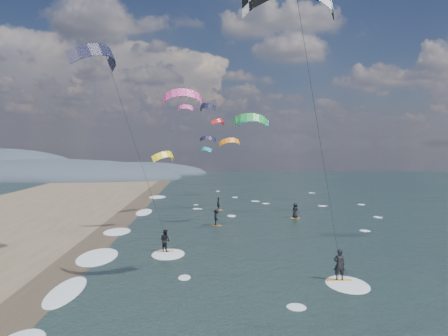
{
  "coord_description": "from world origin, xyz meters",
  "views": [
    {
      "loc": [
        -2.26,
        -23.35,
        8.73
      ],
      "look_at": [
        -1.0,
        12.0,
        7.0
      ],
      "focal_mm": 40.0,
      "sensor_mm": 36.0,
      "label": 1
    }
  ],
  "objects": [
    {
      "name": "kitesurfer_near_a",
      "position": [
        2.91,
        2.63,
        13.7
      ],
      "size": [
        8.04,
        8.46,
        17.42
      ],
      "color": "orange",
      "rests_on": "ground"
    },
    {
      "name": "ground",
      "position": [
        0.0,
        0.0,
        0.0
      ],
      "size": [
        260.0,
        260.0,
        0.0
      ],
      "primitive_type": "plane",
      "color": "black",
      "rests_on": "ground"
    },
    {
      "name": "far_kitesurfers",
      "position": [
        2.09,
        33.09,
        0.87
      ],
      "size": [
        10.46,
        13.37,
        1.77
      ],
      "color": "orange",
      "rests_on": "ground"
    },
    {
      "name": "wet_sand_strip",
      "position": [
        -12.0,
        10.0,
        0.0
      ],
      "size": [
        3.0,
        240.0,
        0.0
      ],
      "primitive_type": "cube",
      "color": "#382D23",
      "rests_on": "ground"
    },
    {
      "name": "shoreline_surf",
      "position": [
        -10.8,
        14.75,
        0.0
      ],
      "size": [
        2.4,
        79.4,
        0.11
      ],
      "color": "white",
      "rests_on": "ground"
    },
    {
      "name": "kitesurfer_near_b",
      "position": [
        -7.97,
        12.26,
        10.56
      ],
      "size": [
        6.87,
        9.4,
        15.88
      ],
      "color": "orange",
      "rests_on": "ground"
    },
    {
      "name": "coastal_hills",
      "position": [
        -44.84,
        107.86,
        0.0
      ],
      "size": [
        80.0,
        41.0,
        15.0
      ],
      "color": "#3D4756",
      "rests_on": "ground"
    },
    {
      "name": "bg_kite_field",
      "position": [
        -1.31,
        52.49,
        11.42
      ],
      "size": [
        13.94,
        65.5,
        9.17
      ],
      "color": "green",
      "rests_on": "ground"
    }
  ]
}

